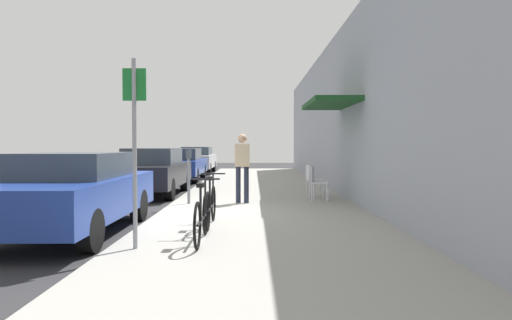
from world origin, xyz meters
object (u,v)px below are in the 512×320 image
(parked_car_2, at_px, (181,164))
(cafe_chair_0, at_px, (317,181))
(parking_meter, at_px, (189,172))
(bicycle_0, at_px, (202,217))
(parked_car_0, at_px, (73,192))
(parked_car_1, at_px, (152,171))
(cafe_chair_1, at_px, (312,178))
(pedestrian_standing, at_px, (242,162))
(bicycle_1, at_px, (211,205))
(parked_car_3, at_px, (197,159))
(street_sign, at_px, (135,138))

(parked_car_2, distance_m, cafe_chair_0, 9.23)
(parking_meter, bearing_deg, bicycle_0, -79.31)
(parked_car_0, relative_size, parked_car_1, 1.00)
(cafe_chair_1, distance_m, pedestrian_standing, 2.44)
(parking_meter, distance_m, bicycle_1, 3.12)
(parked_car_3, relative_size, pedestrian_standing, 2.59)
(parked_car_2, bearing_deg, street_sign, -83.55)
(bicycle_1, bearing_deg, pedestrian_standing, 81.05)
(parking_meter, bearing_deg, cafe_chair_0, 10.81)
(parked_car_1, relative_size, parked_car_3, 1.00)
(parking_meter, distance_m, bicycle_0, 4.41)
(parked_car_3, height_order, pedestrian_standing, pedestrian_standing)
(cafe_chair_1, bearing_deg, bicycle_0, -112.35)
(parked_car_3, bearing_deg, parked_car_0, -90.00)
(street_sign, xyz_separation_m, bicycle_0, (0.86, 0.44, -1.16))
(bicycle_1, distance_m, pedestrian_standing, 3.18)
(parked_car_0, distance_m, parking_meter, 3.49)
(bicycle_0, xyz_separation_m, cafe_chair_1, (2.40, 5.84, 0.14))
(bicycle_1, bearing_deg, street_sign, -116.12)
(parking_meter, xyz_separation_m, pedestrian_standing, (1.30, 0.09, 0.23))
(bicycle_0, bearing_deg, parked_car_0, 153.28)
(cafe_chair_1, bearing_deg, parked_car_1, 163.22)
(bicycle_0, distance_m, bicycle_1, 1.33)
(parked_car_2, bearing_deg, bicycle_1, -78.36)
(parked_car_3, height_order, bicycle_1, parked_car_3)
(parked_car_0, relative_size, bicycle_1, 2.57)
(parking_meter, bearing_deg, parked_car_1, 117.61)
(parked_car_1, bearing_deg, parked_car_2, 90.00)
(cafe_chair_0, height_order, pedestrian_standing, pedestrian_standing)
(cafe_chair_0, bearing_deg, bicycle_0, -116.01)
(bicycle_1, height_order, cafe_chair_1, bicycle_1)
(parked_car_0, bearing_deg, bicycle_1, 3.38)
(street_sign, xyz_separation_m, pedestrian_standing, (1.35, 4.85, -0.52))
(parked_car_3, relative_size, bicycle_0, 2.57)
(parked_car_2, height_order, street_sign, street_sign)
(pedestrian_standing, bearing_deg, cafe_chair_1, 36.83)
(parked_car_0, height_order, bicycle_1, parked_car_0)
(parked_car_2, xyz_separation_m, parked_car_3, (0.00, 5.43, 0.03))
(parking_meter, bearing_deg, parked_car_2, 100.31)
(bicycle_0, bearing_deg, street_sign, -152.97)
(parked_car_1, height_order, cafe_chair_1, parked_car_1)
(parked_car_1, distance_m, bicycle_1, 6.41)
(bicycle_1, bearing_deg, parked_car_2, 101.64)
(street_sign, height_order, bicycle_1, street_sign)
(parking_meter, xyz_separation_m, bicycle_1, (0.82, -2.98, -0.41))
(parked_car_2, relative_size, cafe_chair_1, 5.06)
(bicycle_1, bearing_deg, cafe_chair_1, 62.00)
(cafe_chair_1, relative_size, pedestrian_standing, 0.51)
(parked_car_1, distance_m, parking_meter, 3.35)
(parked_car_0, xyz_separation_m, parked_car_1, (0.00, 6.09, 0.01))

